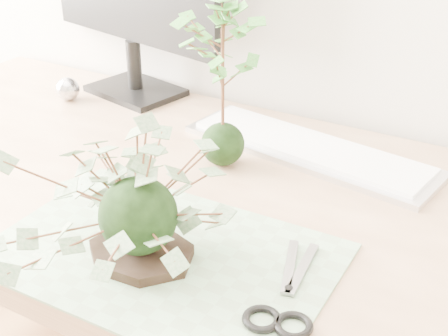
{
  "coord_description": "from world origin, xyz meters",
  "views": [
    {
      "loc": [
        0.38,
        0.47,
        1.25
      ],
      "look_at": [
        0.0,
        1.14,
        0.84
      ],
      "focal_mm": 50.0,
      "sensor_mm": 36.0,
      "label": 1
    }
  ],
  "objects_px": {
    "desk": "(212,233)",
    "ivy_kokedama": "(136,183)",
    "keyboard": "(309,149)",
    "maple_kokedama": "(223,40)"
  },
  "relations": [
    {
      "from": "maple_kokedama",
      "to": "keyboard",
      "type": "bearing_deg",
      "value": 44.02
    },
    {
      "from": "desk",
      "to": "keyboard",
      "type": "xyz_separation_m",
      "value": [
        0.09,
        0.2,
        0.1
      ]
    },
    {
      "from": "keyboard",
      "to": "ivy_kokedama",
      "type": "bearing_deg",
      "value": -90.92
    },
    {
      "from": "desk",
      "to": "maple_kokedama",
      "type": "bearing_deg",
      "value": 108.28
    },
    {
      "from": "maple_kokedama",
      "to": "keyboard",
      "type": "height_order",
      "value": "maple_kokedama"
    },
    {
      "from": "maple_kokedama",
      "to": "desk",
      "type": "bearing_deg",
      "value": -71.72
    },
    {
      "from": "ivy_kokedama",
      "to": "keyboard",
      "type": "relative_size",
      "value": 0.61
    },
    {
      "from": "desk",
      "to": "keyboard",
      "type": "relative_size",
      "value": 3.22
    },
    {
      "from": "ivy_kokedama",
      "to": "maple_kokedama",
      "type": "distance_m",
      "value": 0.32
    },
    {
      "from": "desk",
      "to": "ivy_kokedama",
      "type": "xyz_separation_m",
      "value": [
        0.02,
        -0.22,
        0.21
      ]
    }
  ]
}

